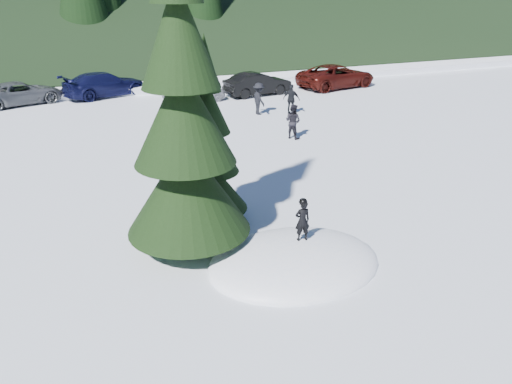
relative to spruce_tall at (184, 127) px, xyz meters
name	(u,v)px	position (x,y,z in m)	size (l,w,h in m)	color
ground	(294,264)	(2.20, -1.80, -3.32)	(200.00, 200.00, 0.00)	white
snow_mound	(294,264)	(2.20, -1.80, -3.32)	(4.48, 3.52, 0.96)	white
spruce_tall	(184,127)	(0.00, 0.00, 0.00)	(3.20, 3.20, 8.60)	#311C10
spruce_short	(208,153)	(1.00, 1.40, -1.22)	(2.20, 2.20, 5.37)	#311C10
child_skier	(302,221)	(2.53, -1.52, -2.30)	(0.40, 0.26, 1.08)	black
adult_0	(293,121)	(7.01, 8.11, -2.54)	(0.76, 0.59, 1.57)	black
adult_1	(291,99)	(8.95, 12.23, -2.53)	(0.93, 0.39, 1.58)	black
adult_2	(259,99)	(7.30, 12.80, -2.48)	(1.09, 0.62, 1.68)	black
car_2	(21,93)	(-4.51, 20.27, -2.67)	(2.16, 4.69, 1.30)	#4D5055
car_3	(105,84)	(0.24, 20.62, -2.57)	(2.09, 5.13, 1.49)	#0E1034
car_4	(194,91)	(4.94, 17.07, -2.70)	(1.47, 3.64, 1.24)	#97979F
car_5	(258,84)	(9.13, 17.37, -2.61)	(1.49, 4.28, 1.41)	black
car_6	(336,76)	(14.95, 17.67, -2.55)	(2.54, 5.50, 1.53)	#3C0F0B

